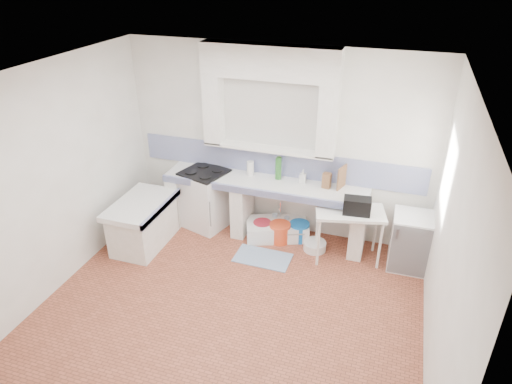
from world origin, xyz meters
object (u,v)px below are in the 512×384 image
(stove, at_px, (206,199))
(sink, at_px, (277,230))
(side_table, at_px, (348,235))
(fridge, at_px, (410,241))

(stove, bearing_deg, sink, 16.85)
(side_table, height_order, fridge, fridge)
(side_table, relative_size, fridge, 1.17)
(fridge, bearing_deg, stove, 176.58)
(sink, distance_m, side_table, 1.14)
(sink, bearing_deg, stove, 158.93)
(sink, xyz_separation_m, fridge, (1.91, -0.14, 0.28))
(side_table, xyz_separation_m, fridge, (0.82, 0.09, 0.01))
(sink, height_order, side_table, side_table)
(stove, distance_m, sink, 1.20)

